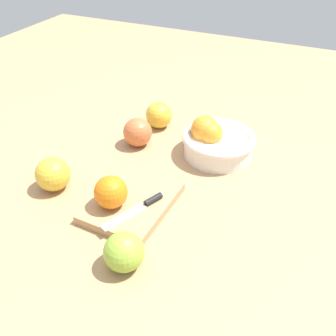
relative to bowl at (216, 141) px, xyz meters
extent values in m
plane|color=tan|center=(0.18, -0.09, -0.04)|extent=(2.40, 2.40, 0.00)
cylinder|color=white|center=(0.00, 0.01, -0.02)|extent=(0.18, 0.18, 0.05)
torus|color=white|center=(0.00, 0.01, 0.01)|extent=(0.20, 0.20, 0.02)
sphere|color=orange|center=(0.01, -0.01, 0.03)|extent=(0.06, 0.06, 0.06)
sphere|color=orange|center=(0.00, -0.03, 0.03)|extent=(0.08, 0.08, 0.08)
cube|color=tan|center=(0.28, -0.10, -0.03)|extent=(0.22, 0.17, 0.02)
sphere|color=orange|center=(0.32, -0.13, 0.01)|extent=(0.07, 0.07, 0.07)
cube|color=silver|center=(0.34, -0.09, -0.02)|extent=(0.11, 0.06, 0.00)
cylinder|color=black|center=(0.27, -0.05, -0.02)|extent=(0.05, 0.03, 0.01)
sphere|color=#CC6638|center=(0.04, -0.21, 0.00)|extent=(0.08, 0.08, 0.08)
sphere|color=gold|center=(-0.07, -0.20, 0.00)|extent=(0.08, 0.08, 0.08)
sphere|color=#8EB738|center=(0.44, -0.03, 0.00)|extent=(0.08, 0.08, 0.08)
sphere|color=gold|center=(0.30, -0.30, 0.00)|extent=(0.08, 0.08, 0.08)
camera|label=1|loc=(0.84, 0.24, 0.54)|focal=40.54mm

